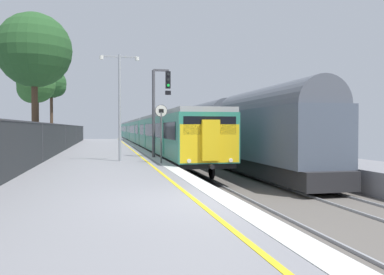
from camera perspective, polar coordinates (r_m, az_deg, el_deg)
The scene contains 9 objects.
ground at distance 10.57m, azimuth 16.91°, elevation -11.32°, with size 17.40×110.00×1.21m.
commuter_train_at_platform at distance 47.85m, azimuth -6.98°, elevation 0.83°, with size 2.83×62.07×3.81m.
freight_train_adjacent_track at distance 40.02m, azimuth -0.10°, elevation 1.25°, with size 2.60×51.13×4.80m.
signal_gantry at distance 23.28m, azimuth -4.88°, elevation 5.04°, with size 1.10×0.24×5.13m.
speed_limit_sign at distance 19.32m, azimuth -4.45°, elevation 1.65°, with size 0.59×0.08×2.83m.
platform_lamp_mid at distance 20.79m, azimuth -10.34°, elevation 5.57°, with size 2.00×0.20×5.47m.
background_tree_left at distance 42.45m, azimuth -19.41°, elevation 7.18°, with size 2.95×2.95×7.67m.
background_tree_centre at distance 26.75m, azimuth -21.51°, elevation 11.33°, with size 4.54×4.54×8.76m.
background_tree_right at distance 35.22m, azimuth -21.62°, elevation 6.88°, with size 3.07×3.07×6.85m.
Camera 1 is at (-2.42, -8.99, 1.70)m, focal length 37.15 mm.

